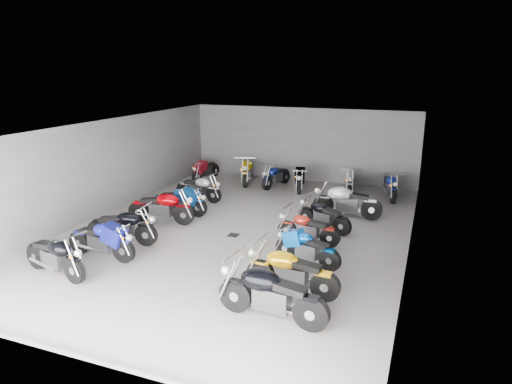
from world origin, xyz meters
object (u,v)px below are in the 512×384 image
motorcycle_left_c (123,226)px  motorcycle_right_a (271,294)px  motorcycle_left_a (55,256)px  motorcycle_back_d (301,178)px  motorcycle_back_a (206,170)px  motorcycle_back_e (349,181)px  motorcycle_right_e (323,216)px  motorcycle_back_b (247,170)px  motorcycle_right_d (307,228)px  motorcycle_back_f (390,186)px  motorcycle_back_c (276,176)px  motorcycle_left_e (179,201)px  motorcycle_left_b (102,240)px  motorcycle_right_b (291,272)px  drain_grate (233,235)px  motorcycle_right_f (346,202)px  motorcycle_left_d (162,207)px  motorcycle_left_f (199,188)px  motorcycle_right_c (306,248)px

motorcycle_left_c → motorcycle_right_a: bearing=57.7°
motorcycle_left_a → motorcycle_back_d: size_ratio=1.00×
motorcycle_back_a → motorcycle_back_e: motorcycle_back_e is taller
motorcycle_right_e → motorcycle_back_b: size_ratio=0.80×
motorcycle_back_e → motorcycle_right_d: bearing=77.6°
motorcycle_back_f → motorcycle_right_d: bearing=58.4°
motorcycle_back_c → motorcycle_back_f: 4.66m
motorcycle_back_e → motorcycle_left_e: bearing=34.2°
motorcycle_right_e → motorcycle_back_e: (0.00, 4.60, 0.03)m
motorcycle_left_b → motorcycle_right_b: 5.22m
motorcycle_back_c → drain_grate: bearing=110.0°
motorcycle_back_c → motorcycle_back_d: (1.10, -0.10, 0.04)m
motorcycle_right_a → motorcycle_left_c: bearing=70.8°
drain_grate → motorcycle_right_b: (2.67, -2.88, 0.52)m
motorcycle_right_f → motorcycle_right_a: bearing=174.2°
motorcycle_back_a → motorcycle_back_e: (6.41, 0.05, 0.04)m
motorcycle_back_c → motorcycle_back_a: bearing=12.1°
motorcycle_right_b → motorcycle_right_f: bearing=1.3°
motorcycle_back_e → motorcycle_left_a: bearing=51.6°
motorcycle_left_a → motorcycle_right_f: (5.73, 6.98, 0.04)m
motorcycle_left_b → motorcycle_right_d: (4.78, 2.98, -0.06)m
motorcycle_left_e → motorcycle_back_c: motorcycle_left_e is taller
motorcycle_left_d → motorcycle_back_d: (3.05, 5.61, -0.02)m
motorcycle_right_d → motorcycle_right_f: size_ratio=0.81×
motorcycle_left_f → motorcycle_back_e: 5.99m
motorcycle_back_e → motorcycle_right_b: bearing=81.0°
motorcycle_left_f → motorcycle_back_e: motorcycle_back_e is taller
motorcycle_right_c → motorcycle_back_e: bearing=17.1°
drain_grate → motorcycle_right_d: 2.29m
motorcycle_left_e → motorcycle_back_e: 6.94m
motorcycle_left_a → motorcycle_right_b: size_ratio=0.97×
motorcycle_left_c → motorcycle_right_d: motorcycle_left_c is taller
motorcycle_left_e → motorcycle_back_e: bearing=130.6°
motorcycle_left_e → motorcycle_back_f: (6.51, 4.69, 0.01)m
motorcycle_left_a → motorcycle_back_f: (6.90, 9.89, -0.01)m
motorcycle_left_a → drain_grate: bearing=156.6°
motorcycle_left_c → motorcycle_back_e: motorcycle_left_c is taller
motorcycle_left_c → motorcycle_right_a: motorcycle_right_a is taller
motorcycle_right_c → motorcycle_right_f: 4.15m
motorcycle_right_d → motorcycle_left_a: bearing=135.7°
motorcycle_right_d → motorcycle_right_b: bearing=-166.0°
motorcycle_right_c → motorcycle_right_f: (0.26, 4.14, 0.11)m
motorcycle_right_c → motorcycle_right_d: same height
motorcycle_back_c → motorcycle_back_e: (3.05, 0.14, 0.02)m
drain_grate → motorcycle_right_b: 3.96m
motorcycle_back_f → motorcycle_right_e: bearing=55.7°
motorcycle_left_b → motorcycle_right_e: motorcycle_left_b is taller
motorcycle_left_e → motorcycle_back_c: bearing=154.3°
motorcycle_back_c → motorcycle_back_f: (4.66, -0.07, 0.03)m
motorcycle_left_f → motorcycle_right_a: 8.83m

